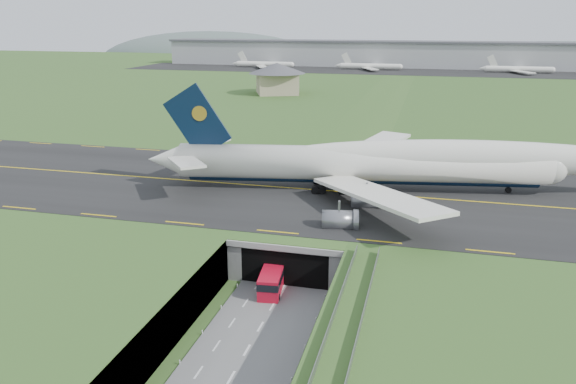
# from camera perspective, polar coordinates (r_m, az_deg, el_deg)

# --- Properties ---
(ground) EXTENTS (900.00, 900.00, 0.00)m
(ground) POSITION_cam_1_polar(r_m,az_deg,el_deg) (69.74, -2.08, -12.44)
(ground) COLOR #2B4E1F
(ground) RESTS_ON ground
(airfield_deck) EXTENTS (800.00, 800.00, 6.00)m
(airfield_deck) POSITION_cam_1_polar(r_m,az_deg,el_deg) (68.31, -2.11, -10.25)
(airfield_deck) COLOR gray
(airfield_deck) RESTS_ON ground
(trench_road) EXTENTS (12.00, 75.00, 0.20)m
(trench_road) POSITION_cam_1_polar(r_m,az_deg,el_deg) (63.58, -4.06, -15.58)
(trench_road) COLOR slate
(trench_road) RESTS_ON ground
(taxiway) EXTENTS (800.00, 44.00, 0.18)m
(taxiway) POSITION_cam_1_polar(r_m,az_deg,el_deg) (96.97, 3.37, 0.14)
(taxiway) COLOR black
(taxiway) RESTS_ON airfield_deck
(tunnel_portal) EXTENTS (17.00, 22.30, 6.00)m
(tunnel_portal) POSITION_cam_1_polar(r_m,az_deg,el_deg) (82.86, 1.15, -4.88)
(tunnel_portal) COLOR gray
(tunnel_portal) RESTS_ON ground
(jumbo_jet) EXTENTS (85.09, 55.79, 18.71)m
(jumbo_jet) POSITION_cam_1_polar(r_m,az_deg,el_deg) (97.20, 10.89, 2.91)
(jumbo_jet) COLOR white
(jumbo_jet) RESTS_ON ground
(shuttle_tram) EXTENTS (3.61, 7.57, 2.98)m
(shuttle_tram) POSITION_cam_1_polar(r_m,az_deg,el_deg) (74.51, -1.66, -8.96)
(shuttle_tram) COLOR red
(shuttle_tram) RESTS_ON ground
(service_building) EXTENTS (28.99, 28.99, 12.10)m
(service_building) POSITION_cam_1_polar(r_m,az_deg,el_deg) (224.27, -1.12, 11.74)
(service_building) COLOR tan
(service_building) RESTS_ON ground
(cargo_terminal) EXTENTS (320.00, 67.00, 15.60)m
(cargo_terminal) POSITION_cam_1_polar(r_m,az_deg,el_deg) (358.50, 11.85, 13.56)
(cargo_terminal) COLOR #B2B2B2
(cargo_terminal) RESTS_ON ground
(distant_hills) EXTENTS (700.00, 91.00, 60.00)m
(distant_hills) POSITION_cam_1_polar(r_m,az_deg,el_deg) (491.84, 20.21, 11.68)
(distant_hills) COLOR slate
(distant_hills) RESTS_ON ground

